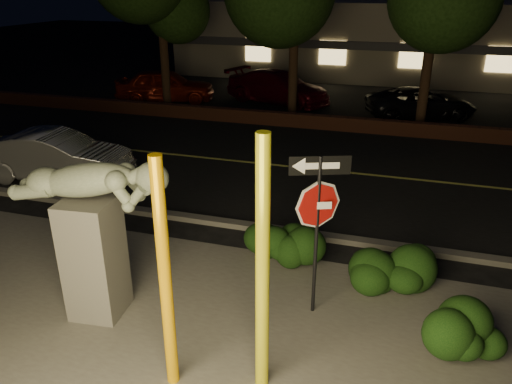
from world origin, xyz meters
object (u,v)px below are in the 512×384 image
at_px(sculpture, 92,222).
at_px(yellow_pole_left, 165,279).
at_px(signpost, 318,205).
at_px(silver_sedan, 56,156).
at_px(parked_car_darkred, 278,87).
at_px(parked_car_red, 165,86).
at_px(yellow_pole_right, 262,272).
at_px(parked_car_dark, 421,103).

bearing_deg(sculpture, yellow_pole_left, -37.06).
relative_size(signpost, silver_sedan, 0.68).
relative_size(silver_sedan, parked_car_darkred, 0.83).
relative_size(sculpture, parked_car_darkred, 0.56).
distance_m(yellow_pole_left, silver_sedan, 8.68).
height_order(yellow_pole_left, signpost, yellow_pole_left).
xyz_separation_m(yellow_pole_left, parked_car_red, (-7.75, 15.32, -0.89)).
bearing_deg(signpost, parked_car_red, 104.06).
height_order(yellow_pole_right, sculpture, yellow_pole_right).
xyz_separation_m(yellow_pole_left, yellow_pole_right, (1.16, 0.30, 0.14)).
bearing_deg(yellow_pole_right, silver_sedan, 142.98).
height_order(signpost, parked_car_darkred, signpost).
relative_size(signpost, parked_car_darkred, 0.56).
distance_m(yellow_pole_right, parked_car_darkred, 16.88).
relative_size(yellow_pole_right, parked_car_red, 0.82).
bearing_deg(parked_car_red, signpost, -162.69).
height_order(parked_car_red, parked_car_darkred, parked_car_red).
bearing_deg(signpost, sculpture, 176.29).
bearing_deg(parked_car_dark, parked_car_red, 71.02).
relative_size(sculpture, parked_car_dark, 0.63).
xyz_separation_m(signpost, sculpture, (-3.27, -1.01, -0.27)).
bearing_deg(parked_car_darkred, yellow_pole_right, -147.92).
bearing_deg(parked_car_dark, yellow_pole_left, 147.34).
relative_size(yellow_pole_right, silver_sedan, 0.88).
bearing_deg(parked_car_darkred, sculpture, -157.69).
bearing_deg(yellow_pole_left, silver_sedan, 136.72).
relative_size(yellow_pole_left, parked_car_dark, 0.77).
bearing_deg(signpost, silver_sedan, 132.89).
bearing_deg(silver_sedan, parked_car_dark, -51.56).
distance_m(parked_car_darkred, parked_car_dark, 6.10).
xyz_separation_m(silver_sedan, parked_car_red, (-1.47, 9.41, 0.07)).
height_order(yellow_pole_right, parked_car_dark, yellow_pole_right).
relative_size(yellow_pole_left, signpost, 1.20).
height_order(parked_car_red, parked_car_dark, parked_car_red).
bearing_deg(sculpture, signpost, 11.41).
distance_m(yellow_pole_left, parked_car_red, 17.19).
xyz_separation_m(sculpture, silver_sedan, (-4.52, 4.84, -0.99)).
xyz_separation_m(yellow_pole_left, signpost, (1.50, 2.08, 0.30)).
bearing_deg(parked_car_red, parked_car_dark, -105.08).
bearing_deg(silver_sedan, signpost, -124.26).
bearing_deg(yellow_pole_left, parked_car_red, 116.83).
bearing_deg(parked_car_dark, sculpture, 140.17).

